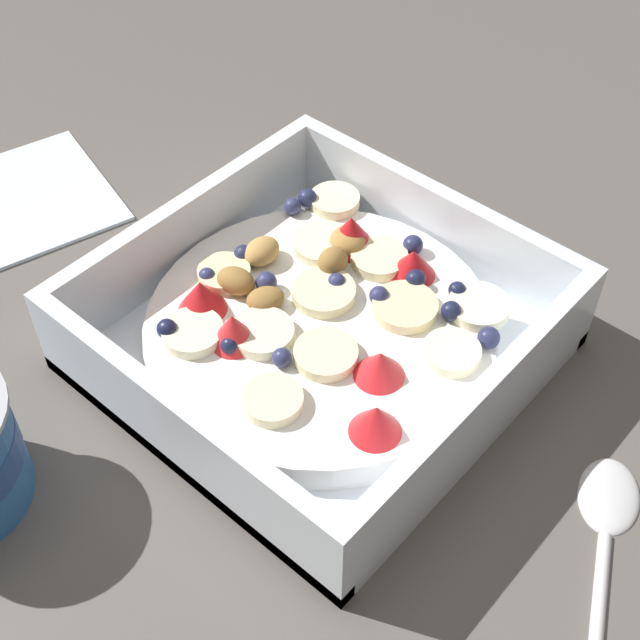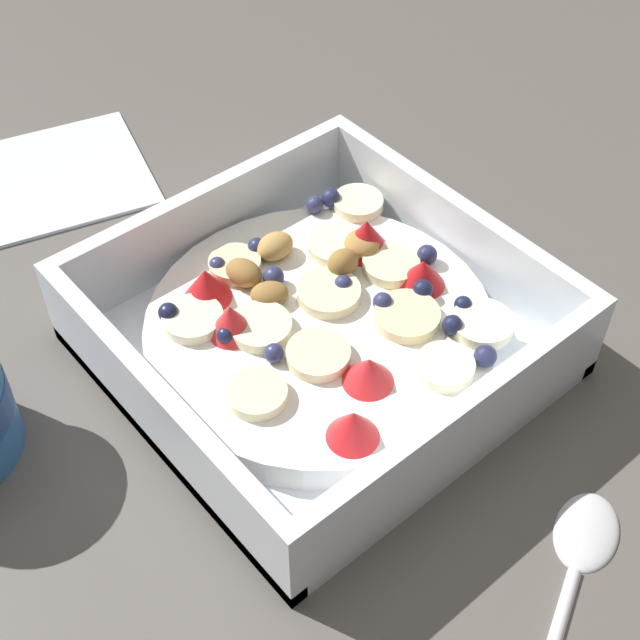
# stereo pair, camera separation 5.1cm
# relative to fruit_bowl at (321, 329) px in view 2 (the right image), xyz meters

# --- Properties ---
(ground_plane) EXTENTS (2.40, 2.40, 0.00)m
(ground_plane) POSITION_rel_fruit_bowl_xyz_m (-0.02, -0.01, -0.02)
(ground_plane) COLOR #56514C
(fruit_bowl) EXTENTS (0.23, 0.23, 0.06)m
(fruit_bowl) POSITION_rel_fruit_bowl_xyz_m (0.00, 0.00, 0.00)
(fruit_bowl) COLOR white
(fruit_bowl) RESTS_ON ground
(spoon) EXTENTS (0.09, 0.17, 0.01)m
(spoon) POSITION_rel_fruit_bowl_xyz_m (-0.19, -0.00, -0.02)
(spoon) COLOR silver
(spoon) RESTS_ON ground
(folded_napkin) EXTENTS (0.15, 0.15, 0.01)m
(folded_napkin) POSITION_rel_fruit_bowl_xyz_m (0.25, 0.03, -0.02)
(folded_napkin) COLOR silver
(folded_napkin) RESTS_ON ground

